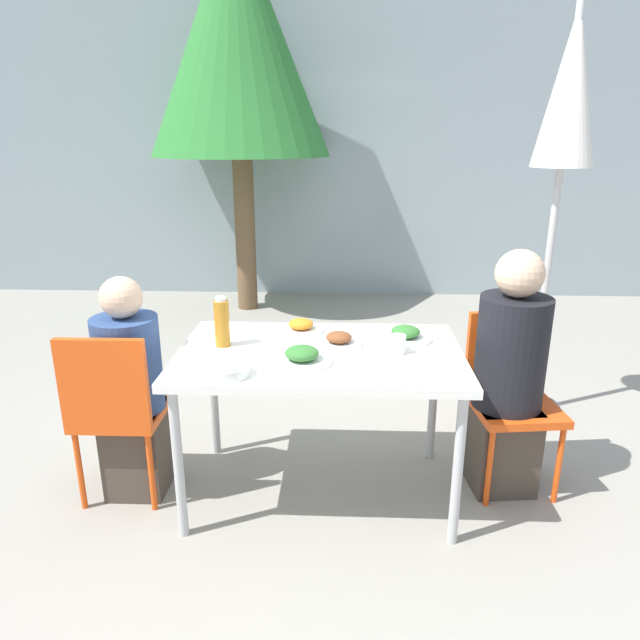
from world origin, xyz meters
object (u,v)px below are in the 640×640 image
chair_right (510,386)px  closed_umbrella (567,114)px  bottle (222,323)px  person_right (508,380)px  chair_left (115,404)px  person_left (132,394)px  drinking_cup (398,344)px  tree_behind_left (237,39)px  salad_bowl (228,370)px

chair_right → closed_umbrella: 1.55m
bottle → person_right: bearing=2.4°
chair_left → person_left: 0.10m
closed_umbrella → drinking_cup: (-0.97, -0.96, -1.02)m
person_right → tree_behind_left: tree_behind_left is taller
person_left → closed_umbrella: 2.75m
tree_behind_left → bottle: bearing=-82.4°
person_left → salad_bowl: (0.54, -0.29, 0.26)m
person_left → salad_bowl: person_left is taller
chair_right → bottle: bottle is taller
chair_left → salad_bowl: 0.68m
person_right → drinking_cup: bearing=5.9°
chair_left → closed_umbrella: (2.28, 1.03, 1.31)m
person_right → closed_umbrella: size_ratio=0.51×
chair_left → closed_umbrella: bearing=23.8°
person_left → person_right: bearing=3.1°
chair_left → tree_behind_left: size_ratio=0.24×
chair_left → tree_behind_left: bearing=88.3°
chair_left → chair_right: (1.90, 0.28, 0.00)m
person_left → closed_umbrella: (2.23, 0.95, 1.29)m
person_left → drinking_cup: bearing=-0.9°
chair_left → chair_right: same height
closed_umbrella → salad_bowl: bearing=-144.0°
chair_left → bottle: 0.63m
person_right → bottle: (-1.37, -0.06, 0.29)m
person_left → tree_behind_left: size_ratio=0.31×
closed_umbrella → tree_behind_left: tree_behind_left is taller
person_right → tree_behind_left: 4.06m
person_left → tree_behind_left: (0.02, 3.19, 2.01)m
chair_left → salad_bowl: (0.58, -0.21, 0.27)m
drinking_cup → tree_behind_left: 3.84m
person_left → chair_right: bearing=5.7°
drinking_cup → salad_bowl: (-0.73, -0.28, -0.02)m
chair_left → person_left: size_ratio=0.79×
bottle → drinking_cup: (0.82, -0.07, -0.07)m
person_left → chair_right: person_left is taller
bottle → salad_bowl: (0.09, -0.34, -0.09)m
chair_left → bottle: bottle is taller
tree_behind_left → drinking_cup: bearing=-68.9°
drinking_cup → tree_behind_left: bearing=111.1°
closed_umbrella → bottle: (-1.79, -0.89, -0.94)m
chair_right → salad_bowl: chair_right is taller
salad_bowl → person_right: bearing=17.5°
chair_right → person_right: bearing=58.1°
closed_umbrella → bottle: size_ratio=10.01×
closed_umbrella → chair_right: bearing=-117.0°
person_right → closed_umbrella: 1.55m
closed_umbrella → bottle: bearing=-153.5°
salad_bowl → drinking_cup: bearing=21.0°
closed_umbrella → salad_bowl: 2.34m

